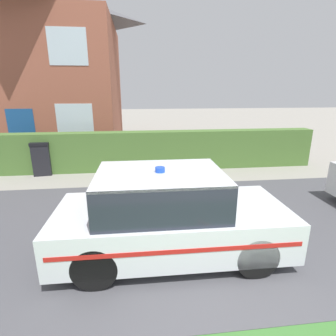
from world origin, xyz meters
name	(u,v)px	position (x,y,z in m)	size (l,w,h in m)	color
road_strip	(187,225)	(0.00, 3.66, 0.01)	(28.00, 5.18, 0.01)	#4C4C51
garden_hedge	(153,150)	(-0.45, 7.97, 0.69)	(11.82, 0.55, 1.38)	#4C7233
police_car	(169,215)	(-0.51, 2.75, 0.73)	(3.91, 1.74, 1.58)	black
house_left	(47,69)	(-5.23, 12.75, 3.78)	(6.87, 6.81, 7.43)	#93513D
wheelie_bin	(43,158)	(-4.24, 7.82, 0.57)	(0.67, 0.73, 1.13)	black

